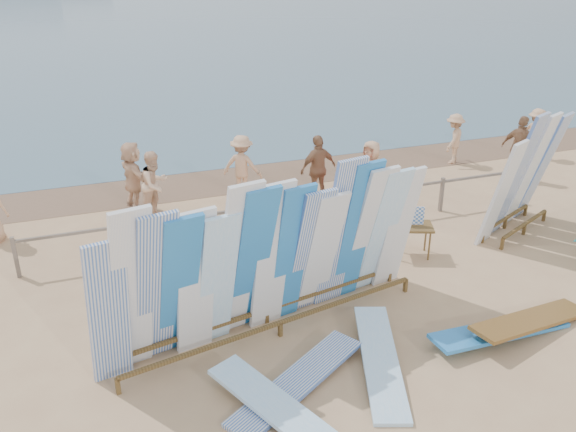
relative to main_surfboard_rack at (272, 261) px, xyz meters
name	(u,v)px	position (x,y,z in m)	size (l,w,h in m)	color
ground	(347,297)	(1.71, 0.55, -1.36)	(160.00, 160.00, 0.00)	tan
wet_sand_strip	(244,176)	(1.71, 7.75, -1.36)	(40.00, 2.60, 0.01)	brown
fence	(294,209)	(1.71, 3.55, -0.73)	(12.08, 0.08, 0.90)	#7A6B5C
main_surfboard_rack	(272,261)	(0.00, 0.00, 0.00)	(6.14, 1.92, 3.04)	brown
side_surfboard_rack	(523,178)	(6.70, 1.89, -0.01)	(2.70, 1.80, 2.98)	brown
vendor_table	(411,239)	(3.74, 1.67, -0.98)	(1.03, 0.89, 1.15)	brown
flat_board_c	(530,330)	(4.28, -1.57, -1.36)	(0.56, 2.70, 0.07)	brown
flat_board_e	(297,387)	(-0.14, -1.60, -1.36)	(0.56, 2.70, 0.07)	white
flat_board_d	(499,337)	(3.64, -1.55, -1.36)	(0.56, 2.70, 0.07)	#287BCB
flat_board_a	(283,421)	(-0.58, -2.21, -1.36)	(0.56, 2.70, 0.07)	#9BD1F9
flat_board_b	(380,367)	(1.29, -1.59, -1.36)	(0.56, 2.70, 0.07)	#9BD1F9
beach_chair_left	(268,219)	(1.22, 4.00, -1.09)	(0.73, 0.74, 0.93)	red
beach_chair_right	(356,203)	(3.61, 4.13, -1.09)	(0.77, 0.78, 0.95)	red
stroller	(360,188)	(3.98, 4.68, -0.92)	(0.63, 0.85, 1.10)	red
beachgoer_9	(454,139)	(8.15, 6.68, -0.59)	(1.00, 0.41, 1.55)	tan
beachgoer_2	(155,184)	(-1.14, 5.68, -0.52)	(0.82, 0.39, 1.69)	beige
beachgoer_extra_0	(536,133)	(10.92, 6.31, -0.58)	(1.02, 0.42, 1.57)	tan
beachgoer_11	(133,175)	(-1.57, 6.46, -0.49)	(1.63, 0.53, 1.75)	beige
beachgoer_10	(520,148)	(9.07, 4.81, -0.43)	(1.09, 0.47, 1.87)	#8C6042
beachgoer_3	(242,166)	(1.26, 6.29, -0.52)	(1.09, 0.45, 1.68)	tan
beachgoer_4	(318,169)	(3.04, 5.27, -0.47)	(1.05, 0.45, 1.79)	#8C6042
beachgoer_6	(370,172)	(4.30, 4.76, -0.54)	(0.81, 0.39, 1.65)	tan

